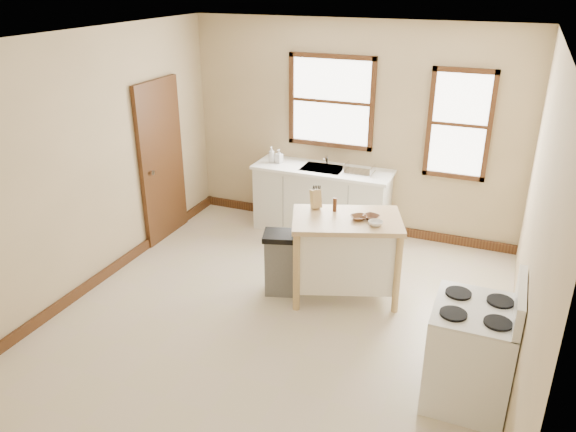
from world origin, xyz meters
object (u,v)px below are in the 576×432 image
object	(u,v)px
kitchen_island	(345,257)
bowl_a	(359,218)
bowl_b	(371,217)
soap_bottle_a	(272,155)
trash_bin	(281,263)
soap_bottle_b	(279,156)
pepper_grinder	(335,205)
knife_block	(316,200)
dish_rack	(359,169)
bowl_c	(376,223)
gas_stove	(472,341)

from	to	relation	value
kitchen_island	bowl_a	bearing A→B (deg)	-13.77
kitchen_island	bowl_b	bearing A→B (deg)	-2.61
soap_bottle_a	trash_bin	distance (m)	1.98
soap_bottle_b	pepper_grinder	distance (m)	1.83
soap_bottle_a	knife_block	world-z (taller)	soap_bottle_a
soap_bottle_a	soap_bottle_b	bearing A→B (deg)	1.81
soap_bottle_a	soap_bottle_b	distance (m)	0.10
bowl_b	pepper_grinder	bearing A→B (deg)	172.95
bowl_a	bowl_b	bearing A→B (deg)	27.37
dish_rack	knife_block	size ratio (longest dim) A/B	1.87
kitchen_island	knife_block	bearing A→B (deg)	142.03
bowl_a	trash_bin	xyz separation A→B (m)	(-0.80, -0.21, -0.60)
soap_bottle_b	dish_rack	bearing A→B (deg)	15.80
kitchen_island	bowl_a	distance (m)	0.50
dish_rack	knife_block	world-z (taller)	knife_block
dish_rack	trash_bin	world-z (taller)	dish_rack
dish_rack	bowl_b	distance (m)	1.52
bowl_b	knife_block	bearing A→B (deg)	174.96
kitchen_island	bowl_c	world-z (taller)	bowl_c
gas_stove	knife_block	bearing A→B (deg)	144.06
knife_block	soap_bottle_a	bearing A→B (deg)	89.32
soap_bottle_a	dish_rack	size ratio (longest dim) A/B	0.59
dish_rack	bowl_b	size ratio (longest dim) A/B	2.28
kitchen_island	bowl_b	size ratio (longest dim) A/B	7.01
trash_bin	kitchen_island	bearing A→B (deg)	-0.63
soap_bottle_a	bowl_b	bearing A→B (deg)	-47.84
bowl_a	soap_bottle_b	bearing A→B (deg)	136.20
kitchen_island	bowl_c	distance (m)	0.59
kitchen_island	gas_stove	bearing A→B (deg)	-59.73
soap_bottle_a	kitchen_island	distance (m)	2.18
soap_bottle_a	bowl_a	world-z (taller)	soap_bottle_a
soap_bottle_a	soap_bottle_b	xyz separation A→B (m)	(0.10, 0.02, -0.02)
dish_rack	pepper_grinder	bearing A→B (deg)	-67.82
knife_block	bowl_a	world-z (taller)	knife_block
gas_stove	soap_bottle_b	bearing A→B (deg)	136.70
kitchen_island	soap_bottle_a	bearing A→B (deg)	116.11
knife_block	bowl_b	world-z (taller)	knife_block
kitchen_island	pepper_grinder	distance (m)	0.59
bowl_a	gas_stove	xyz separation A→B (m)	(1.31, -1.21, -0.38)
dish_rack	pepper_grinder	distance (m)	1.38
pepper_grinder	gas_stove	world-z (taller)	gas_stove
kitchen_island	bowl_b	world-z (taller)	bowl_b
bowl_a	bowl_c	size ratio (longest dim) A/B	1.10
pepper_grinder	trash_bin	world-z (taller)	pepper_grinder
trash_bin	gas_stove	world-z (taller)	gas_stove
dish_rack	knife_block	distance (m)	1.38
trash_bin	gas_stove	xyz separation A→B (m)	(2.11, -1.00, 0.22)
soap_bottle_b	gas_stove	distance (m)	3.93
knife_block	bowl_b	xyz separation A→B (m)	(0.64, -0.06, -0.08)
knife_block	bowl_a	bearing A→B (deg)	-53.32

